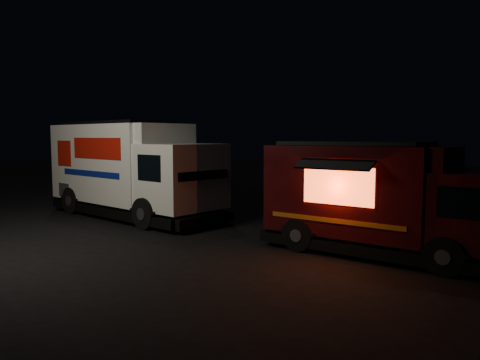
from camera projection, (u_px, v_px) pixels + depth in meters
name	position (u px, v px, depth m)	size (l,w,h in m)	color
ground	(159.00, 240.00, 13.05)	(80.00, 80.00, 0.00)	black
white_truck	(134.00, 169.00, 16.63)	(7.54, 2.57, 3.42)	silver
red_truck	(383.00, 199.00, 11.30)	(5.90, 2.17, 2.75)	#3C0B0B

